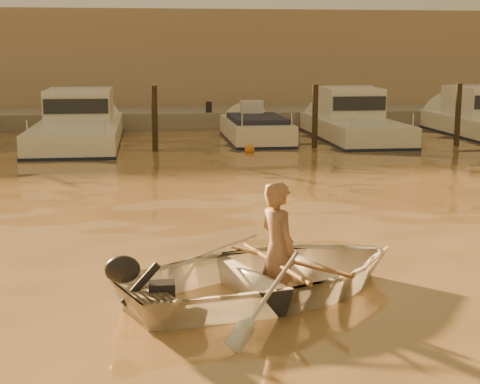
{
  "coord_description": "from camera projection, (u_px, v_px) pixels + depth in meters",
  "views": [
    {
      "loc": [
        -0.51,
        -8.75,
        3.01
      ],
      "look_at": [
        1.01,
        2.93,
        0.75
      ],
      "focal_mm": 55.0,
      "sensor_mm": 36.0,
      "label": 1
    }
  ],
  "objects": [
    {
      "name": "ground_plane",
      "position": [
        190.0,
        297.0,
        9.15
      ],
      "size": [
        160.0,
        160.0,
        0.0
      ],
      "primitive_type": "plane",
      "color": "olive",
      "rests_on": "ground"
    },
    {
      "name": "dinghy",
      "position": [
        271.0,
        274.0,
        9.16
      ],
      "size": [
        4.63,
        4.03,
        0.8
      ],
      "primitive_type": "imported",
      "rotation": [
        0.0,
        0.0,
        1.96
      ],
      "color": "silver",
      "rests_on": "ground_plane"
    },
    {
      "name": "person",
      "position": [
        278.0,
        250.0,
        9.15
      ],
      "size": [
        0.63,
        0.75,
        1.74
      ],
      "primitive_type": "imported",
      "rotation": [
        0.0,
        0.0,
        1.96
      ],
      "color": "#8F6347",
      "rests_on": "dinghy"
    },
    {
      "name": "outboard_motor",
      "position": [
        160.0,
        293.0,
        8.43
      ],
      "size": [
        0.98,
        0.71,
        0.7
      ],
      "primitive_type": null,
      "rotation": [
        0.0,
        0.0,
        0.39
      ],
      "color": "black",
      "rests_on": "dinghy"
    },
    {
      "name": "oar_port",
      "position": [
        288.0,
        260.0,
        9.25
      ],
      "size": [
        1.23,
        1.77,
        0.13
      ],
      "primitive_type": "cylinder",
      "rotation": [
        1.54,
        0.0,
        0.6
      ],
      "color": "brown",
      "rests_on": "dinghy"
    },
    {
      "name": "oar_starboard",
      "position": [
        274.0,
        263.0,
        9.15
      ],
      "size": [
        0.5,
        2.07,
        0.13
      ],
      "primitive_type": "cylinder",
      "rotation": [
        1.54,
        0.0,
        0.21
      ],
      "color": "brown",
      "rests_on": "dinghy"
    },
    {
      "name": "moored_boat_2",
      "position": [
        79.0,
        125.0,
        24.27
      ],
      "size": [
        2.67,
        8.82,
        1.75
      ],
      "primitive_type": null,
      "color": "white",
      "rests_on": "ground_plane"
    },
    {
      "name": "moored_boat_3",
      "position": [
        256.0,
        134.0,
        25.1
      ],
      "size": [
        1.95,
        5.66,
        0.95
      ],
      "primitive_type": null,
      "color": "#EFDFC8",
      "rests_on": "ground_plane"
    },
    {
      "name": "moored_boat_4",
      "position": [
        354.0,
        121.0,
        25.46
      ],
      "size": [
        2.4,
        7.33,
        1.75
      ],
      "primitive_type": null,
      "color": "silver",
      "rests_on": "ground_plane"
    },
    {
      "name": "piling_2",
      "position": [
        155.0,
        122.0,
        22.39
      ],
      "size": [
        0.18,
        0.18,
        2.2
      ],
      "primitive_type": "cylinder",
      "color": "#2D2319",
      "rests_on": "ground_plane"
    },
    {
      "name": "piling_3",
      "position": [
        315.0,
        120.0,
        23.03
      ],
      "size": [
        0.18,
        0.18,
        2.2
      ],
      "primitive_type": "cylinder",
      "color": "#2D2319",
      "rests_on": "ground_plane"
    },
    {
      "name": "piling_4",
      "position": [
        458.0,
        118.0,
        23.62
      ],
      "size": [
        0.18,
        0.18,
        2.2
      ],
      "primitive_type": "cylinder",
      "color": "#2D2319",
      "rests_on": "ground_plane"
    },
    {
      "name": "fender_c",
      "position": [
        101.0,
        154.0,
        21.16
      ],
      "size": [
        0.3,
        0.3,
        0.3
      ],
      "primitive_type": "sphere",
      "color": "white",
      "rests_on": "ground_plane"
    },
    {
      "name": "fender_d",
      "position": [
        250.0,
        149.0,
        22.13
      ],
      "size": [
        0.3,
        0.3,
        0.3
      ],
      "primitive_type": "sphere",
      "color": "orange",
      "rests_on": "ground_plane"
    },
    {
      "name": "fender_e",
      "position": [
        397.0,
        147.0,
        22.77
      ],
      "size": [
        0.3,
        0.3,
        0.3
      ],
      "primitive_type": "sphere",
      "color": "silver",
      "rests_on": "ground_plane"
    },
    {
      "name": "quay",
      "position": [
        157.0,
        122.0,
        30.06
      ],
      "size": [
        52.0,
        4.0,
        1.0
      ],
      "primitive_type": "cube",
      "color": "gray",
      "rests_on": "ground_plane"
    },
    {
      "name": "waterfront_building",
      "position": [
        154.0,
        64.0,
        34.99
      ],
      "size": [
        46.0,
        7.0,
        4.8
      ],
      "primitive_type": "cube",
      "color": "#9E8466",
      "rests_on": "quay"
    }
  ]
}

